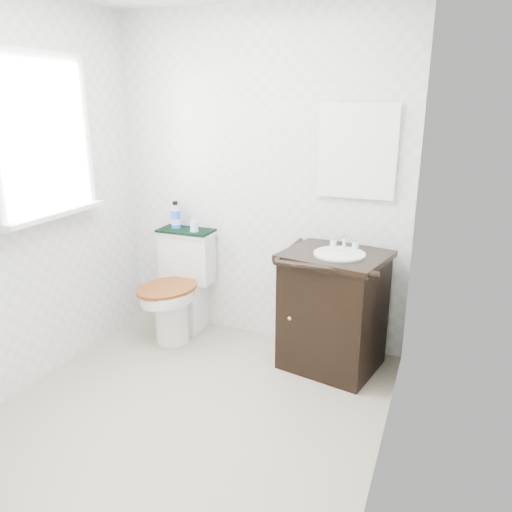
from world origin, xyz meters
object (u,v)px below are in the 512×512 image
Objects in this scene: toilet at (181,291)px; vanity at (333,308)px; trash_bin at (311,330)px; mouthwash_bottle at (176,216)px; cup at (194,226)px.

vanity is at bearing -3.01° from toilet.
toilet is 2.84× the size of trash_bin.
toilet reaches higher than trash_bin.
mouthwash_bottle is 0.20m from cup.
vanity is 1.22m from cup.
mouthwash_bottle is (-1.11, 0.01, 0.77)m from trash_bin.
cup is at bearing -177.48° from trash_bin.
toilet is 0.59m from mouthwash_bottle.
cup is (-1.13, 0.16, 0.43)m from vanity.
trash_bin is at bearing 135.49° from vanity.
mouthwash_bottle reaches higher than cup.
toilet is at bearing 176.99° from vanity.
toilet is 9.81× the size of cup.
toilet is at bearing -134.71° from cup.
trash_bin is 1.35m from mouthwash_bottle.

